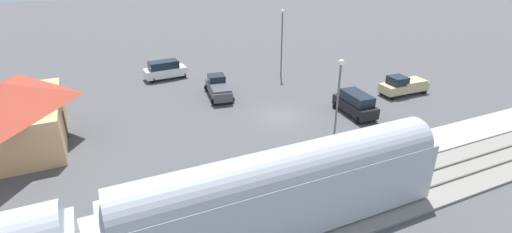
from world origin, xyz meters
TOP-DOWN VIEW (x-y plane):
  - ground_plane at (0.00, 0.00)m, footprint 200.00×200.00m
  - railway_track at (-14.00, 0.00)m, footprint 4.80×70.00m
  - platform at (-10.00, 0.00)m, footprint 3.20×46.00m
  - station_building at (4.00, 22.00)m, footprint 11.27×7.89m
  - pedestrian_on_platform at (-10.33, 5.76)m, footprint 0.36×0.36m
  - suv_white at (15.58, 7.50)m, footprint 2.26×5.01m
  - pickup_tan at (-0.46, -14.84)m, footprint 2.09×5.45m
  - pickup_charcoal at (7.26, 3.61)m, footprint 5.63×3.11m
  - suv_black at (-2.64, -6.70)m, footprint 5.02×2.64m
  - light_pole_near_platform at (-7.20, -1.01)m, footprint 0.44×0.44m
  - light_pole_lot_center at (10.60, -5.75)m, footprint 0.44×0.44m

SIDE VIEW (x-z plane):
  - ground_plane at x=0.00m, z-range 0.00..0.00m
  - railway_track at x=-14.00m, z-range -0.06..0.24m
  - platform at x=-10.00m, z-range 0.00..0.30m
  - pickup_tan at x=-0.46m, z-range -0.04..2.10m
  - pickup_charcoal at x=7.26m, z-range -0.04..2.10m
  - suv_white at x=15.58m, z-range 0.04..2.26m
  - suv_black at x=-2.64m, z-range 0.04..2.26m
  - pedestrian_on_platform at x=-10.33m, z-range 0.43..2.14m
  - station_building at x=4.00m, z-range 0.10..5.37m
  - light_pole_near_platform at x=-7.20m, z-range 0.98..8.32m
  - light_pole_lot_center at x=10.60m, z-range 1.02..9.10m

